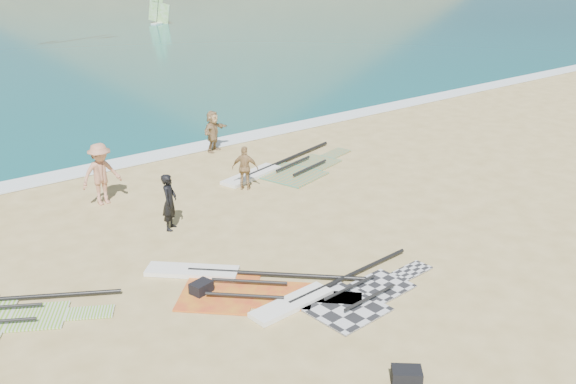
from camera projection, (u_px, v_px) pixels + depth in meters
ground at (357, 287)px, 15.49m from camera, size 300.00×300.00×0.00m
surf_line at (132, 161)px, 24.51m from camera, size 300.00×1.20×0.04m
rig_grey at (335, 296)px, 14.96m from camera, size 5.07×2.04×0.20m
rig_orange at (283, 169)px, 23.48m from camera, size 6.25×3.32×0.20m
rig_red at (232, 283)px, 15.56m from camera, size 4.42×4.83×0.20m
gear_bag_near at (201, 288)px, 15.10m from camera, size 0.57×0.47×0.31m
gear_bag_far at (407, 377)px, 11.97m from camera, size 0.68×0.66×0.34m
person_wetsuit at (170, 202)px, 18.37m from camera, size 0.72×0.71×1.68m
beachgoer_mid at (101, 174)px, 20.15m from camera, size 1.32×0.79×2.00m
beachgoer_back at (245, 168)px, 21.44m from camera, size 0.89×0.89×1.51m
beachgoer_right at (213, 131)px, 25.45m from camera, size 1.59×1.15×1.66m
windsurfer_right at (159, 12)px, 67.52m from camera, size 2.31×2.49×4.14m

